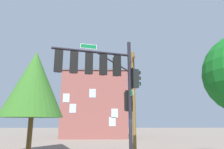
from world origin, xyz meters
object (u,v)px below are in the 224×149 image
utility_pole (134,99)px  tree_far (34,84)px  signal_pole_assembly (106,76)px  brick_building (95,104)px

utility_pole → tree_far: (7.73, 0.20, 1.12)m
signal_pole_assembly → utility_pole: 5.00m
utility_pole → tree_far: size_ratio=1.01×
signal_pole_assembly → utility_pole: utility_pole is taller
utility_pole → signal_pole_assembly: bearing=64.5°
signal_pole_assembly → tree_far: bearing=-37.2°
utility_pole → tree_far: utility_pole is taller
signal_pole_assembly → brick_building: (1.81, -19.06, -0.01)m
tree_far → brick_building: brick_building is taller
signal_pole_assembly → utility_pole: bearing=-115.5°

